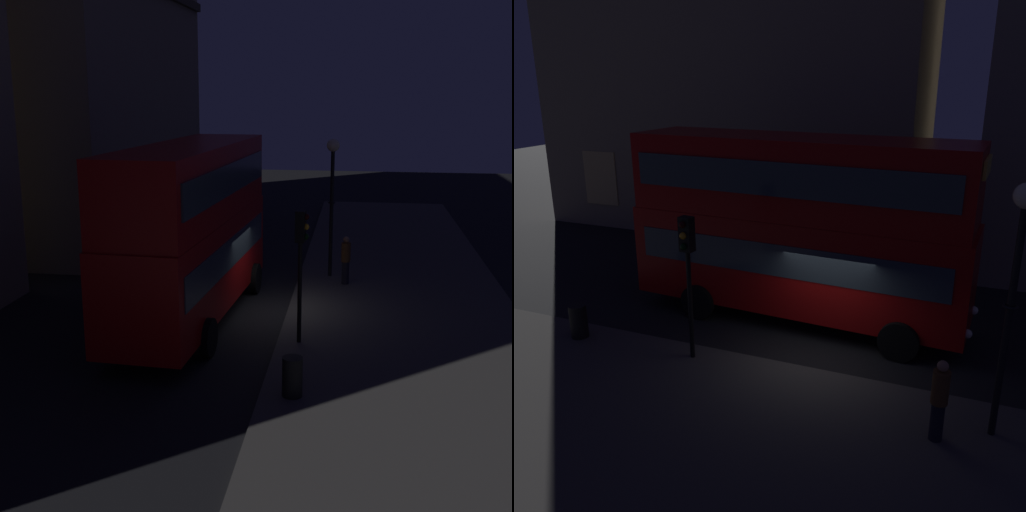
# 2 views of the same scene
# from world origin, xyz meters

# --- Properties ---
(ground_plane) EXTENTS (80.00, 80.00, 0.00)m
(ground_plane) POSITION_xyz_m (0.00, 0.00, 0.00)
(ground_plane) COLOR black
(sidewalk_slab) EXTENTS (44.00, 7.25, 0.12)m
(sidewalk_slab) POSITION_xyz_m (0.00, -4.24, 0.06)
(sidewalk_slab) COLOR #423F3D
(sidewalk_slab) RESTS_ON ground
(building_plain_facade) EXTENTS (17.32, 9.70, 14.78)m
(building_plain_facade) POSITION_xyz_m (11.93, 11.75, 7.39)
(building_plain_facade) COLOR gray
(building_plain_facade) RESTS_ON ground
(double_decker_bus) EXTENTS (10.00, 3.15, 5.40)m
(double_decker_bus) POSITION_xyz_m (-1.27, 2.19, 3.02)
(double_decker_bus) COLOR #9E0C0C
(double_decker_bus) RESTS_ON ground
(traffic_light_near_kerb) EXTENTS (0.35, 0.38, 3.70)m
(traffic_light_near_kerb) POSITION_xyz_m (-2.91, -1.23, 2.79)
(traffic_light_near_kerb) COLOR black
(traffic_light_near_kerb) RESTS_ON sidewalk_slab
(street_lamp) EXTENTS (0.47, 0.47, 5.11)m
(street_lamp) POSITION_xyz_m (4.24, -1.75, 3.78)
(street_lamp) COLOR black
(street_lamp) RESTS_ON sidewalk_slab
(pedestrian) EXTENTS (0.33, 0.33, 1.74)m
(pedestrian) POSITION_xyz_m (3.21, -2.35, 1.02)
(pedestrian) COLOR black
(pedestrian) RESTS_ON sidewalk_slab
(litter_bin) EXTENTS (0.47, 0.47, 0.93)m
(litter_bin) POSITION_xyz_m (-6.36, -1.37, 0.59)
(litter_bin) COLOR black
(litter_bin) RESTS_ON sidewalk_slab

